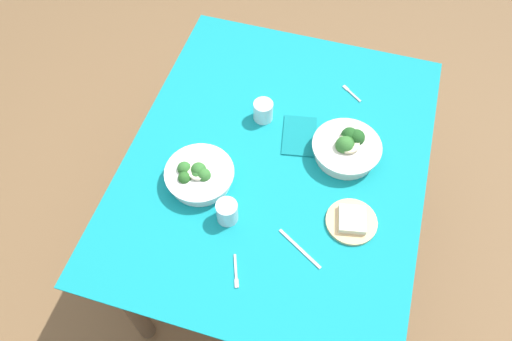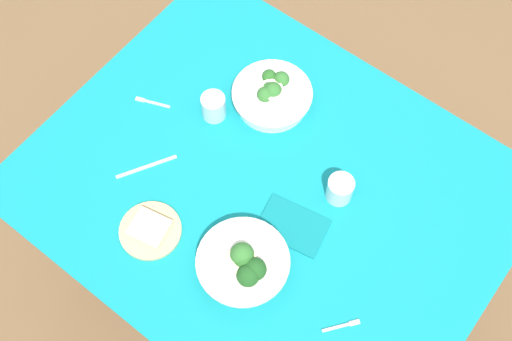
{
  "view_description": "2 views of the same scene",
  "coord_description": "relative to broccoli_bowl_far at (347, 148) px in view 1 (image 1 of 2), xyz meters",
  "views": [
    {
      "loc": [
        1.0,
        0.22,
        2.25
      ],
      "look_at": [
        0.1,
        -0.05,
        0.82
      ],
      "focal_mm": 34.79,
      "sensor_mm": 36.0,
      "label": 1
    },
    {
      "loc": [
        -0.46,
        0.66,
        2.48
      ],
      "look_at": [
        0.05,
        -0.0,
        0.82
      ],
      "focal_mm": 46.34,
      "sensor_mm": 36.0,
      "label": 2
    }
  ],
  "objects": [
    {
      "name": "water_glass_side",
      "position": [
        0.37,
        -0.33,
        0.0
      ],
      "size": [
        0.07,
        0.07,
        0.08
      ],
      "primitive_type": "cylinder",
      "color": "silver",
      "rests_on": "dining_table"
    },
    {
      "name": "bread_side_plate",
      "position": [
        0.27,
        0.07,
        -0.03
      ],
      "size": [
        0.17,
        0.17,
        0.04
      ],
      "color": "#D6B27A",
      "rests_on": "dining_table"
    },
    {
      "name": "table_knife_left",
      "position": [
        0.41,
        -0.07,
        -0.04
      ],
      "size": [
        0.1,
        0.16,
        0.0
      ],
      "primitive_type": "cube",
      "rotation": [
        0.0,
        0.0,
        4.18
      ],
      "color": "#B7B7BC",
      "rests_on": "dining_table"
    },
    {
      "name": "broccoli_bowl_far",
      "position": [
        0.0,
        0.0,
        0.0
      ],
      "size": [
        0.25,
        0.25,
        0.1
      ],
      "color": "silver",
      "rests_on": "dining_table"
    },
    {
      "name": "water_glass_center",
      "position": [
        -0.08,
        -0.34,
        0.0
      ],
      "size": [
        0.08,
        0.08,
        0.08
      ],
      "primitive_type": "cylinder",
      "color": "silver",
      "rests_on": "dining_table"
    },
    {
      "name": "broccoli_bowl_near",
      "position": [
        0.26,
        -0.47,
        -0.0
      ],
      "size": [
        0.24,
        0.24,
        0.09
      ],
      "color": "white",
      "rests_on": "dining_table"
    },
    {
      "name": "fork_by_far_bowl",
      "position": [
        0.55,
        -0.24,
        -0.04
      ],
      "size": [
        0.11,
        0.05,
        0.0
      ],
      "rotation": [
        0.0,
        0.0,
        0.37
      ],
      "color": "#B7B7BC",
      "rests_on": "dining_table"
    },
    {
      "name": "fork_by_near_bowl",
      "position": [
        -0.3,
        -0.03,
        -0.04
      ],
      "size": [
        0.07,
        0.09,
        0.0
      ],
      "rotation": [
        0.0,
        0.0,
        4.04
      ],
      "color": "#B7B7BC",
      "rests_on": "dining_table"
    },
    {
      "name": "napkin_folded_upper",
      "position": [
        -0.03,
        -0.18,
        -0.04
      ],
      "size": [
        0.2,
        0.16,
        0.01
      ],
      "primitive_type": "cube",
      "rotation": [
        0.0,
        0.0,
        0.19
      ],
      "color": "#0F777D",
      "rests_on": "dining_table"
    },
    {
      "name": "ground_plane",
      "position": [
        0.1,
        -0.24,
        -0.81
      ],
      "size": [
        6.0,
        6.0,
        0.0
      ],
      "primitive_type": "plane",
      "color": "brown"
    },
    {
      "name": "dining_table",
      "position": [
        0.1,
        -0.24,
        -0.15
      ],
      "size": [
        1.33,
        1.07,
        0.77
      ],
      "color": "teal",
      "rests_on": "ground_plane"
    }
  ]
}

